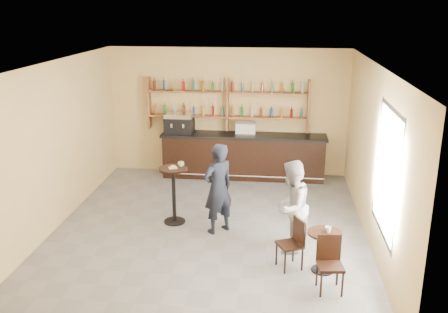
# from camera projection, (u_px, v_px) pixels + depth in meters

# --- Properties ---
(floor) EXTENTS (7.00, 7.00, 0.00)m
(floor) POSITION_uv_depth(u_px,v_px,m) (209.00, 229.00, 9.76)
(floor) COLOR slate
(floor) RESTS_ON ground
(ceiling) EXTENTS (7.00, 7.00, 0.00)m
(ceiling) POSITION_uv_depth(u_px,v_px,m) (208.00, 64.00, 8.81)
(ceiling) COLOR white
(ceiling) RESTS_ON wall_back
(wall_back) EXTENTS (7.00, 0.00, 7.00)m
(wall_back) POSITION_uv_depth(u_px,v_px,m) (228.00, 112.00, 12.61)
(wall_back) COLOR #E3C281
(wall_back) RESTS_ON floor
(wall_front) EXTENTS (7.00, 0.00, 7.00)m
(wall_front) POSITION_uv_depth(u_px,v_px,m) (168.00, 233.00, 5.96)
(wall_front) COLOR #E3C281
(wall_front) RESTS_ON floor
(wall_left) EXTENTS (0.00, 7.00, 7.00)m
(wall_left) POSITION_uv_depth(u_px,v_px,m) (55.00, 146.00, 9.60)
(wall_left) COLOR #E3C281
(wall_left) RESTS_ON floor
(wall_right) EXTENTS (0.00, 7.00, 7.00)m
(wall_right) POSITION_uv_depth(u_px,v_px,m) (374.00, 156.00, 8.97)
(wall_right) COLOR #E3C281
(wall_right) RESTS_ON floor
(window_pane) EXTENTS (0.00, 2.00, 2.00)m
(window_pane) POSITION_uv_depth(u_px,v_px,m) (387.00, 172.00, 7.80)
(window_pane) COLOR white
(window_pane) RESTS_ON wall_right
(window_frame) EXTENTS (0.04, 1.70, 2.10)m
(window_frame) POSITION_uv_depth(u_px,v_px,m) (387.00, 172.00, 7.80)
(window_frame) COLOR black
(window_frame) RESTS_ON wall_right
(shelf_unit) EXTENTS (4.00, 0.26, 1.40)m
(shelf_unit) POSITION_uv_depth(u_px,v_px,m) (227.00, 105.00, 12.42)
(shelf_unit) COLOR brown
(shelf_unit) RESTS_ON wall_back
(liquor_bottles) EXTENTS (3.68, 0.10, 1.00)m
(liquor_bottles) POSITION_uv_depth(u_px,v_px,m) (227.00, 98.00, 12.37)
(liquor_bottles) COLOR #8C5919
(liquor_bottles) RESTS_ON shelf_unit
(bar_counter) EXTENTS (4.10, 0.80, 1.11)m
(bar_counter) POSITION_uv_depth(u_px,v_px,m) (243.00, 156.00, 12.54)
(bar_counter) COLOR black
(bar_counter) RESTS_ON floor
(espresso_machine) EXTENTS (0.73, 0.51, 0.49)m
(espresso_machine) POSITION_uv_depth(u_px,v_px,m) (179.00, 123.00, 12.47)
(espresso_machine) COLOR black
(espresso_machine) RESTS_ON bar_counter
(pastry_case) EXTENTS (0.56, 0.48, 0.30)m
(pastry_case) POSITION_uv_depth(u_px,v_px,m) (246.00, 129.00, 12.33)
(pastry_case) COLOR silver
(pastry_case) RESTS_ON bar_counter
(pedestal_table) EXTENTS (0.72, 0.72, 1.15)m
(pedestal_table) POSITION_uv_depth(u_px,v_px,m) (174.00, 195.00, 9.90)
(pedestal_table) COLOR black
(pedestal_table) RESTS_ON floor
(napkin) EXTENTS (0.21, 0.21, 0.00)m
(napkin) POSITION_uv_depth(u_px,v_px,m) (173.00, 168.00, 9.73)
(napkin) COLOR white
(napkin) RESTS_ON pedestal_table
(donut) EXTENTS (0.14, 0.14, 0.04)m
(donut) POSITION_uv_depth(u_px,v_px,m) (173.00, 167.00, 9.72)
(donut) COLOR #D48C4D
(donut) RESTS_ON napkin
(cup_pedestal) EXTENTS (0.15, 0.15, 0.10)m
(cup_pedestal) POSITION_uv_depth(u_px,v_px,m) (181.00, 164.00, 9.80)
(cup_pedestal) COLOR white
(cup_pedestal) RESTS_ON pedestal_table
(man_main) EXTENTS (0.76, 0.75, 1.77)m
(man_main) POSITION_uv_depth(u_px,v_px,m) (218.00, 188.00, 9.41)
(man_main) COLOR black
(man_main) RESTS_ON floor
(cafe_table) EXTENTS (0.71, 0.71, 0.70)m
(cafe_table) POSITION_uv_depth(u_px,v_px,m) (323.00, 252.00, 8.14)
(cafe_table) COLOR black
(cafe_table) RESTS_ON floor
(cup_cafe) EXTENTS (0.13, 0.13, 0.10)m
(cup_cafe) POSITION_uv_depth(u_px,v_px,m) (328.00, 229.00, 8.02)
(cup_cafe) COLOR white
(cup_cafe) RESTS_ON cafe_table
(chair_west) EXTENTS (0.50, 0.50, 0.86)m
(chair_west) POSITION_uv_depth(u_px,v_px,m) (290.00, 244.00, 8.22)
(chair_west) COLOR black
(chair_west) RESTS_ON floor
(chair_south) EXTENTS (0.42, 0.42, 0.87)m
(chair_south) POSITION_uv_depth(u_px,v_px,m) (330.00, 265.00, 7.54)
(chair_south) COLOR black
(chair_south) RESTS_ON floor
(patron_second) EXTENTS (0.91, 1.00, 1.67)m
(patron_second) POSITION_uv_depth(u_px,v_px,m) (291.00, 207.00, 8.69)
(patron_second) COLOR gray
(patron_second) RESTS_ON floor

